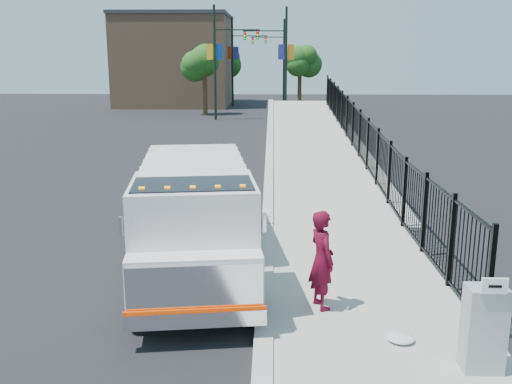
{
  "coord_description": "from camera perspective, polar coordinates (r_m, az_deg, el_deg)",
  "views": [
    {
      "loc": [
        0.12,
        -10.47,
        4.46
      ],
      "look_at": [
        -0.24,
        2.0,
        1.49
      ],
      "focal_mm": 40.0,
      "sensor_mm": 36.0,
      "label": 1
    }
  ],
  "objects": [
    {
      "name": "truck",
      "position": [
        11.92,
        -6.19,
        -1.85
      ],
      "size": [
        3.13,
        7.21,
        2.39
      ],
      "rotation": [
        0.0,
        0.0,
        0.13
      ],
      "color": "black",
      "rests_on": "ground"
    },
    {
      "name": "sidewalk",
      "position": [
        9.72,
        12.56,
        -13.88
      ],
      "size": [
        3.55,
        12.0,
        0.12
      ],
      "primitive_type": "cube",
      "color": "#9E998E",
      "rests_on": "ground"
    },
    {
      "name": "building",
      "position": [
        55.24,
        -8.03,
        12.77
      ],
      "size": [
        10.0,
        10.0,
        8.0
      ],
      "primitive_type": "cube",
      "color": "#8C664C",
      "rests_on": "ground"
    },
    {
      "name": "debris",
      "position": [
        9.48,
        14.25,
        -13.92
      ],
      "size": [
        0.44,
        0.44,
        0.11
      ],
      "primitive_type": "ellipsoid",
      "color": "silver",
      "rests_on": "sidewalk"
    },
    {
      "name": "iron_fence",
      "position": [
        23.01,
        10.25,
        4.27
      ],
      "size": [
        0.1,
        28.0,
        1.8
      ],
      "primitive_type": "cube",
      "color": "black",
      "rests_on": "ground"
    },
    {
      "name": "tree_0",
      "position": [
        44.95,
        -5.17,
        12.65
      ],
      "size": [
        2.46,
        2.46,
        5.23
      ],
      "color": "#382314",
      "rests_on": "ground"
    },
    {
      "name": "ground",
      "position": [
        11.38,
        0.94,
        -9.68
      ],
      "size": [
        120.0,
        120.0,
        0.0
      ],
      "primitive_type": "plane",
      "color": "black",
      "rests_on": "ground"
    },
    {
      "name": "worker",
      "position": [
        10.08,
        6.59,
        -6.73
      ],
      "size": [
        0.63,
        0.76,
        1.77
      ],
      "primitive_type": "imported",
      "rotation": [
        0.0,
        0.0,
        1.95
      ],
      "color": "#54071B",
      "rests_on": "sidewalk"
    },
    {
      "name": "curb",
      "position": [
        9.54,
        0.78,
        -13.94
      ],
      "size": [
        0.3,
        12.0,
        0.16
      ],
      "primitive_type": "cube",
      "color": "#ADAAA3",
      "rests_on": "ground"
    },
    {
      "name": "light_pole_1",
      "position": [
        43.23,
        2.6,
        13.24
      ],
      "size": [
        3.78,
        0.22,
        8.0
      ],
      "color": "black",
      "rests_on": "ground"
    },
    {
      "name": "light_pole_3",
      "position": [
        56.88,
        2.49,
        13.27
      ],
      "size": [
        3.77,
        0.22,
        8.0
      ],
      "color": "black",
      "rests_on": "ground"
    },
    {
      "name": "light_pole_2",
      "position": [
        53.54,
        -2.03,
        13.27
      ],
      "size": [
        3.78,
        0.22,
        8.0
      ],
      "color": "black",
      "rests_on": "ground"
    },
    {
      "name": "arrow_sign",
      "position": [
        8.33,
        22.76,
        -8.65
      ],
      "size": [
        0.35,
        0.04,
        0.22
      ],
      "primitive_type": "cube",
      "color": "white",
      "rests_on": "utility_cabinet"
    },
    {
      "name": "utility_cabinet",
      "position": [
        8.81,
        21.81,
        -12.58
      ],
      "size": [
        0.55,
        0.4,
        1.25
      ],
      "primitive_type": "cube",
      "color": "gray",
      "rests_on": "sidewalk"
    },
    {
      "name": "tree_1",
      "position": [
        49.87,
        4.42,
        12.69
      ],
      "size": [
        2.08,
        2.08,
        5.04
      ],
      "color": "#382314",
      "rests_on": "ground"
    },
    {
      "name": "light_pole_0",
      "position": [
        41.62,
        -3.72,
        13.22
      ],
      "size": [
        3.77,
        0.22,
        8.0
      ],
      "color": "black",
      "rests_on": "ground"
    },
    {
      "name": "ramp",
      "position": [
        26.92,
        5.93,
        3.77
      ],
      "size": [
        3.95,
        24.06,
        3.19
      ],
      "primitive_type": "cube",
      "rotation": [
        0.06,
        0.0,
        0.0
      ],
      "color": "#9E998E",
      "rests_on": "ground"
    },
    {
      "name": "tree_2",
      "position": [
        59.52,
        -3.1,
        12.88
      ],
      "size": [
        3.09,
        3.09,
        5.54
      ],
      "color": "#382314",
      "rests_on": "ground"
    }
  ]
}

